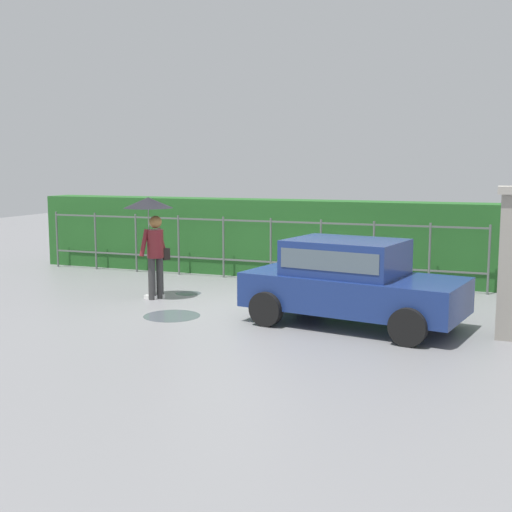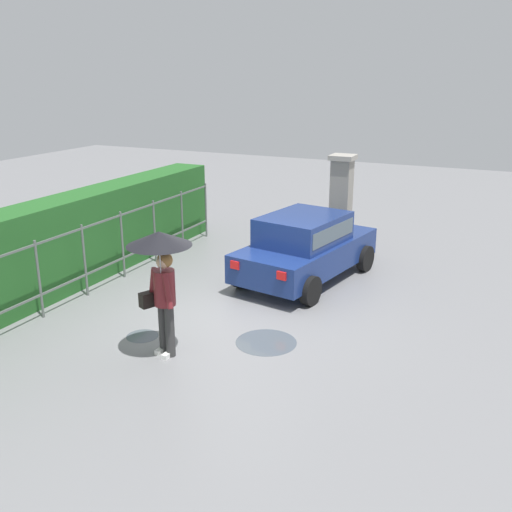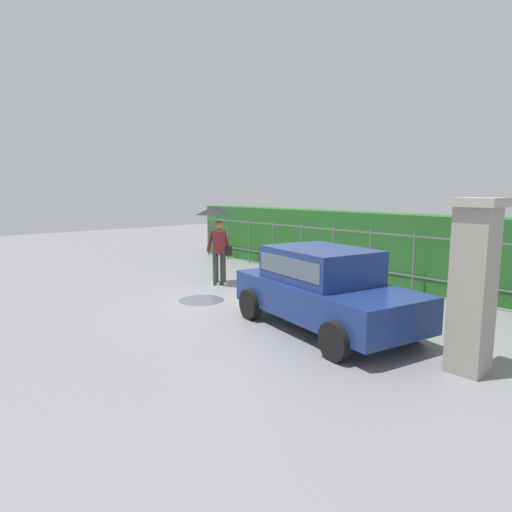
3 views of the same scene
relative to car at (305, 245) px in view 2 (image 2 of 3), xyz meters
The scene contains 8 objects.
ground_plane 2.63m from the car, 169.88° to the left, with size 40.00×40.00×0.00m, color slate.
car is the anchor object (origin of this frame).
pedestrian 4.46m from the car, 169.81° to the left, with size 1.00×1.00×2.10m.
gate_pillar 2.66m from the car, ahead, with size 0.60×0.60×2.42m.
fence_section 5.02m from the car, 132.45° to the left, with size 11.12×0.05×1.50m.
hedge_row 5.60m from the car, 127.27° to the left, with size 12.07×0.90×1.90m, color #235B23.
puddle_near 3.34m from the car, behind, with size 1.05×1.05×0.00m, color #4C545B.
puddle_far 4.26m from the car, 158.34° to the left, with size 0.56×0.56×0.00m, color #4C545B.
Camera 2 is at (-8.89, -4.56, 4.39)m, focal length 40.61 mm.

